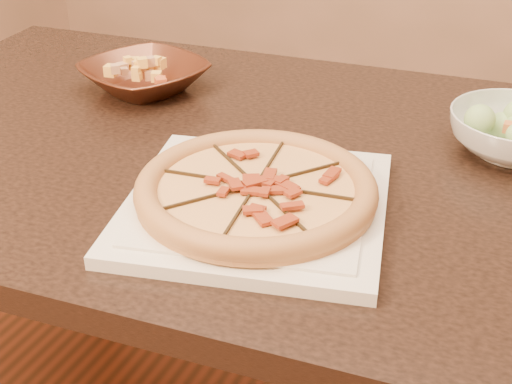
% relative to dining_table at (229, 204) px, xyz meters
% --- Properties ---
extents(dining_table, '(1.38, 0.95, 0.75)m').
position_rel_dining_table_xyz_m(dining_table, '(0.00, 0.00, 0.00)').
color(dining_table, black).
rests_on(dining_table, floor).
extents(plate, '(0.40, 0.40, 0.02)m').
position_rel_dining_table_xyz_m(plate, '(0.12, -0.16, 0.12)').
color(plate, silver).
rests_on(plate, dining_table).
extents(pizza, '(0.31, 0.31, 0.03)m').
position_rel_dining_table_xyz_m(pizza, '(0.12, -0.16, 0.14)').
color(pizza, '#B57A41').
rests_on(pizza, plate).
extents(bronze_bowl, '(0.27, 0.27, 0.05)m').
position_rel_dining_table_xyz_m(bronze_bowl, '(-0.24, 0.14, 0.14)').
color(bronze_bowl, brown).
rests_on(bronze_bowl, dining_table).
extents(mixed_dish, '(0.10, 0.11, 0.03)m').
position_rel_dining_table_xyz_m(mixed_dish, '(-0.24, 0.13, 0.18)').
color(mixed_dish, tan).
rests_on(mixed_dish, bronze_bowl).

